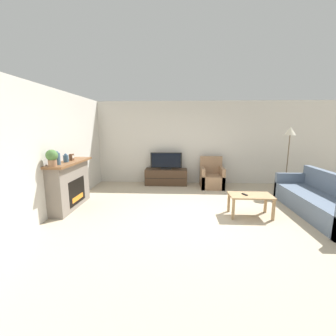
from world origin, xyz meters
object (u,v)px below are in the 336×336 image
object	(u,v)px
remote	(245,194)
couch	(321,202)
mantel_clock	(72,157)
mantel_vase_centre_left	(66,158)
potted_plant	(52,157)
fireplace	(70,184)
mantel_vase_left	(57,158)
tv_stand	(166,177)
armchair	(212,178)
coffee_table	(251,198)
floor_lamp	(290,137)
tv	(166,161)

from	to	relation	value
remote	couch	size ratio (longest dim) A/B	0.06
mantel_clock	couch	xyz separation A→B (m)	(5.59, -0.31, -0.89)
mantel_vase_centre_left	potted_plant	world-z (taller)	potted_plant
fireplace	mantel_vase_left	distance (m)	0.82
mantel_vase_left	mantel_vase_centre_left	size ratio (longest dim) A/B	1.46
mantel_clock	tv_stand	distance (m)	3.10
tv_stand	mantel_vase_left	bearing A→B (deg)	-127.80
armchair	tv_stand	bearing A→B (deg)	170.85
coffee_table	fireplace	bearing A→B (deg)	175.79
coffee_table	remote	bearing A→B (deg)	-175.73
fireplace	coffee_table	size ratio (longest dim) A/B	1.72
mantel_vase_left	tv_stand	xyz separation A→B (m)	(2.10, 2.71, -0.98)
coffee_table	mantel_vase_left	bearing A→B (deg)	-177.73
mantel_clock	coffee_table	xyz separation A→B (m)	(4.04, -0.45, -0.79)
mantel_clock	tv_stand	world-z (taller)	mantel_clock
coffee_table	floor_lamp	bearing A→B (deg)	49.15
potted_plant	mantel_vase_centre_left	bearing A→B (deg)	90.00
potted_plant	tv_stand	size ratio (longest dim) A/B	0.25
mantel_vase_left	floor_lamp	bearing A→B (deg)	19.07
mantel_vase_left	armchair	distance (m)	4.42
potted_plant	couch	size ratio (longest dim) A/B	0.14
tv	armchair	distance (m)	1.54
fireplace	mantel_clock	distance (m)	0.64
mantel_clock	tv	world-z (taller)	mantel_clock
mantel_vase_centre_left	tv_stand	size ratio (longest dim) A/B	0.14
mantel_vase_left	tv	xyz separation A→B (m)	(2.10, 2.70, -0.47)
armchair	fireplace	bearing A→B (deg)	-150.55
fireplace	tv	size ratio (longest dim) A/B	1.51
remote	floor_lamp	world-z (taller)	floor_lamp
tv_stand	remote	world-z (taller)	tv_stand
fireplace	coffee_table	world-z (taller)	fireplace
tv	floor_lamp	xyz separation A→B (m)	(3.47, -0.78, 0.83)
mantel_clock	potted_plant	world-z (taller)	potted_plant
tv_stand	couch	world-z (taller)	couch
mantel_vase_left	armchair	bearing A→B (deg)	34.86
mantel_vase_left	fireplace	bearing A→B (deg)	92.09
floor_lamp	remote	bearing A→B (deg)	-133.04
tv	tv_stand	bearing A→B (deg)	90.00
mantel_vase_centre_left	potted_plant	xyz separation A→B (m)	(0.00, -0.54, 0.10)
fireplace	mantel_vase_centre_left	bearing A→B (deg)	-81.68
potted_plant	floor_lamp	xyz separation A→B (m)	(5.57, 2.12, 0.31)
mantel_vase_left	potted_plant	distance (m)	0.20
potted_plant	tv	distance (m)	3.61
mantel_vase_centre_left	couch	distance (m)	5.67
tv_stand	coffee_table	world-z (taller)	tv_stand
mantel_clock	tv	distance (m)	2.99
potted_plant	floor_lamp	distance (m)	5.97
mantel_vase_left	mantel_clock	size ratio (longest dim) A/B	1.90
couch	armchair	bearing A→B (deg)	133.24
armchair	couch	world-z (taller)	armchair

